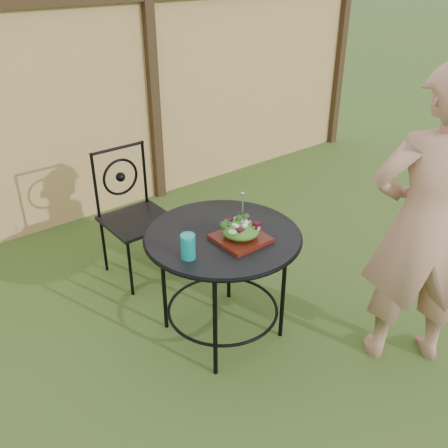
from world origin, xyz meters
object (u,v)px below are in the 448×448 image
Objects in this scene: patio_table at (223,254)px; patio_chair at (134,211)px; salad_plate at (240,238)px; diner at (425,226)px.

patio_table is 0.97m from patio_chair.
salad_plate is (0.03, -0.12, 0.15)m from patio_table.
salad_plate is (0.09, -1.09, 0.23)m from patio_chair.
patio_table is at bearing -11.14° from diner.
patio_table is 3.42× the size of salad_plate.
patio_chair is at bearing 93.55° from patio_table.
patio_chair reaches higher than patio_table.
patio_chair is 1.11m from salad_plate.
patio_chair is 3.52× the size of salad_plate.
diner reaches higher than patio_table.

